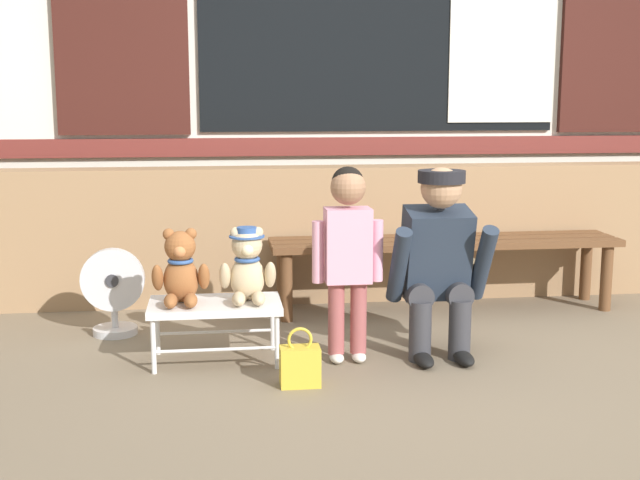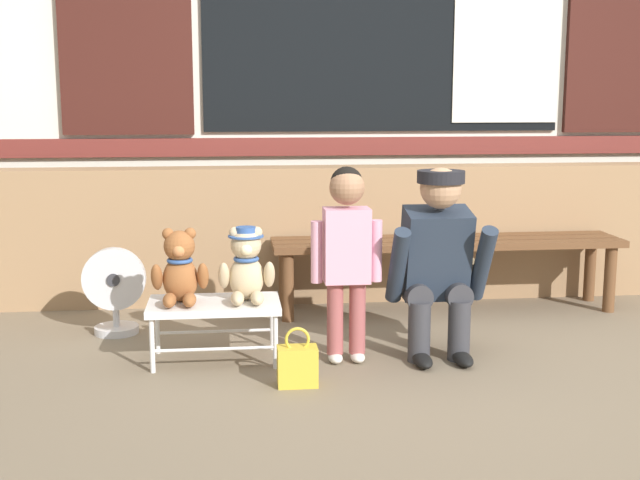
% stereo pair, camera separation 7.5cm
% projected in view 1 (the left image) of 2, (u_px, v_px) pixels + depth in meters
% --- Properties ---
extents(ground_plane, '(60.00, 60.00, 0.00)m').
position_uv_depth(ground_plane, '(452.00, 367.00, 4.00)').
color(ground_plane, '#756651').
extents(brick_low_wall, '(7.92, 0.25, 0.85)m').
position_uv_depth(brick_low_wall, '(391.00, 232.00, 5.32)').
color(brick_low_wall, '#997551').
rests_on(brick_low_wall, ground).
extents(shop_facade, '(8.08, 0.26, 3.75)m').
position_uv_depth(shop_facade, '(378.00, 7.00, 5.58)').
color(shop_facade, silver).
rests_on(shop_facade, ground).
extents(wooden_bench_long, '(2.10, 0.40, 0.44)m').
position_uv_depth(wooden_bench_long, '(445.00, 250.00, 5.01)').
color(wooden_bench_long, brown).
rests_on(wooden_bench_long, ground).
extents(small_display_bench, '(0.64, 0.36, 0.30)m').
position_uv_depth(small_display_bench, '(215.00, 309.00, 4.05)').
color(small_display_bench, silver).
rests_on(small_display_bench, ground).
extents(teddy_bear_plain, '(0.28, 0.26, 0.36)m').
position_uv_depth(teddy_bear_plain, '(181.00, 270.00, 3.99)').
color(teddy_bear_plain, '#93562D').
rests_on(teddy_bear_plain, small_display_bench).
extents(teddy_bear_with_hat, '(0.28, 0.27, 0.36)m').
position_uv_depth(teddy_bear_with_hat, '(247.00, 266.00, 4.03)').
color(teddy_bear_with_hat, '#CCB289').
rests_on(teddy_bear_with_hat, small_display_bench).
extents(child_standing, '(0.35, 0.18, 0.96)m').
position_uv_depth(child_standing, '(348.00, 243.00, 4.00)').
color(child_standing, '#994C4C').
rests_on(child_standing, ground).
extents(adult_crouching, '(0.50, 0.49, 0.95)m').
position_uv_depth(adult_crouching, '(439.00, 261.00, 4.11)').
color(adult_crouching, '#333338').
rests_on(adult_crouching, ground).
extents(handbag_on_ground, '(0.18, 0.11, 0.27)m').
position_uv_depth(handbag_on_ground, '(300.00, 365.00, 3.73)').
color(handbag_on_ground, gold).
rests_on(handbag_on_ground, ground).
extents(floor_fan, '(0.34, 0.24, 0.48)m').
position_uv_depth(floor_fan, '(113.00, 292.00, 4.50)').
color(floor_fan, silver).
rests_on(floor_fan, ground).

